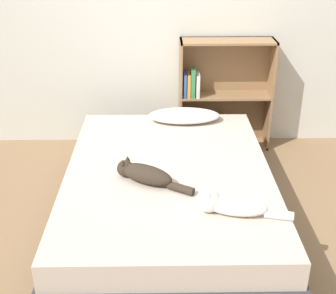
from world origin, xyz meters
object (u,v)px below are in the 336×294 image
Objects in this scene: bookshelf at (221,92)px; cat_light at (229,204)px; cat_dark at (144,174)px; bed at (168,195)px; pillow at (184,116)px.

cat_light is at bearing -95.31° from bookshelf.
bookshelf reaches higher than cat_dark.
cat_light is at bearing 173.87° from cat_dark.
bed is 3.65× the size of cat_light.
pillow is (0.15, 0.86, 0.26)m from bed.
cat_light is 0.64m from cat_dark.
bookshelf reaches higher than bed.
bookshelf reaches higher than pillow.
bed is 3.37× the size of pillow.
cat_dark is at bearing -107.10° from pillow.
pillow is 0.60× the size of bookshelf.
cat_light is at bearing -57.01° from bed.
pillow is 0.56m from bookshelf.
cat_dark is (-0.52, 0.38, -0.00)m from cat_light.
cat_light is (0.35, -0.54, 0.27)m from bed.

